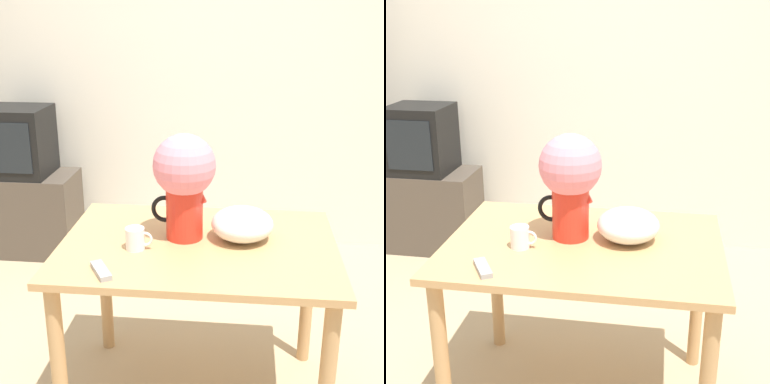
% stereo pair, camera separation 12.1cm
% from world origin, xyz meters
% --- Properties ---
extents(wall_back, '(8.00, 0.05, 2.60)m').
position_xyz_m(wall_back, '(0.00, 2.01, 1.30)').
color(wall_back, silver).
rests_on(wall_back, ground_plane).
extents(table, '(1.12, 0.81, 0.77)m').
position_xyz_m(table, '(0.05, 0.21, 0.65)').
color(table, tan).
rests_on(table, ground_plane).
extents(flower_vase, '(0.27, 0.26, 0.44)m').
position_xyz_m(flower_vase, '(-0.01, 0.26, 1.04)').
color(flower_vase, red).
rests_on(flower_vase, table).
extents(coffee_mug, '(0.11, 0.08, 0.09)m').
position_xyz_m(coffee_mug, '(-0.19, 0.12, 0.82)').
color(coffee_mug, white).
rests_on(coffee_mug, table).
extents(white_bowl, '(0.26, 0.26, 0.13)m').
position_xyz_m(white_bowl, '(0.23, 0.27, 0.84)').
color(white_bowl, silver).
rests_on(white_bowl, table).
extents(remote_control, '(0.11, 0.14, 0.02)m').
position_xyz_m(remote_control, '(-0.27, -0.09, 0.78)').
color(remote_control, '#999999').
rests_on(remote_control, table).
extents(tv_stand, '(0.72, 0.40, 0.58)m').
position_xyz_m(tv_stand, '(-1.32, 1.64, 0.29)').
color(tv_stand, '#4C4238').
rests_on(tv_stand, ground_plane).
extents(tv_set, '(0.41, 0.39, 0.47)m').
position_xyz_m(tv_set, '(-1.32, 1.64, 0.81)').
color(tv_set, black).
rests_on(tv_set, tv_stand).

